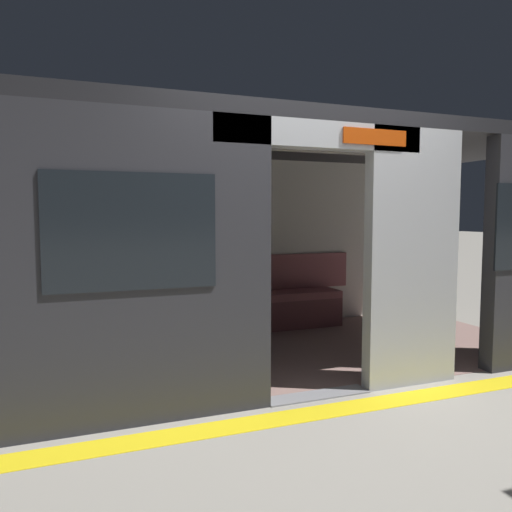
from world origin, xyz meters
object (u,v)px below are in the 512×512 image
person_seated (224,278)px  handbag (182,290)px  book (257,292)px  grab_pole_door (250,259)px  train_car (256,209)px  bench_seat (228,305)px

person_seated → handbag: (0.47, -0.13, -0.14)m
book → grab_pole_door: size_ratio=0.11×
train_car → handbag: train_car is taller
bench_seat → handbag: bearing=-8.3°
book → grab_pole_door: (0.75, 1.74, 0.58)m
bench_seat → grab_pole_door: bearing=77.8°
train_car → bench_seat: bearing=-92.7°
train_car → book: (-0.43, -1.07, -1.00)m
book → person_seated: bearing=-18.0°
handbag → grab_pole_door: size_ratio=0.12×
person_seated → book: (-0.45, -0.09, -0.21)m
train_car → person_seated: (0.02, -0.98, -0.80)m
bench_seat → grab_pole_door: size_ratio=1.41×
person_seated → book: size_ratio=5.36×
bench_seat → person_seated: 0.34m
person_seated → grab_pole_door: bearing=79.6°
bench_seat → book: size_ratio=13.31×
person_seated → handbag: person_seated is taller
handbag → book: handbag is taller
train_car → handbag: bearing=-66.3°
train_car → book: train_car is taller
book → grab_pole_door: bearing=37.4°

